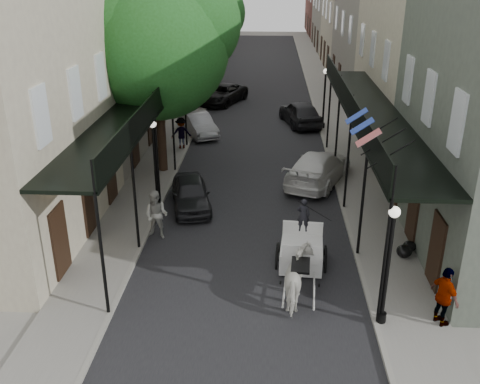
# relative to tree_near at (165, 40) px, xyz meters

# --- Properties ---
(ground) EXTENTS (140.00, 140.00, 0.00)m
(ground) POSITION_rel_tree_near_xyz_m (4.20, -10.18, -6.49)
(ground) COLOR gray
(ground) RESTS_ON ground
(road) EXTENTS (8.00, 90.00, 0.01)m
(road) POSITION_rel_tree_near_xyz_m (4.20, 9.82, -6.48)
(road) COLOR black
(road) RESTS_ON ground
(sidewalk_left) EXTENTS (2.20, 90.00, 0.12)m
(sidewalk_left) POSITION_rel_tree_near_xyz_m (-0.80, 9.82, -6.43)
(sidewalk_left) COLOR gray
(sidewalk_left) RESTS_ON ground
(sidewalk_right) EXTENTS (2.20, 90.00, 0.12)m
(sidewalk_right) POSITION_rel_tree_near_xyz_m (9.20, 9.82, -6.43)
(sidewalk_right) COLOR gray
(sidewalk_right) RESTS_ON ground
(building_row_left) EXTENTS (5.00, 80.00, 10.50)m
(building_row_left) POSITION_rel_tree_near_xyz_m (-4.40, 19.82, -1.24)
(building_row_left) COLOR #BBB296
(building_row_left) RESTS_ON ground
(building_row_right) EXTENTS (5.00, 80.00, 10.50)m
(building_row_right) POSITION_rel_tree_near_xyz_m (12.80, 19.82, -1.24)
(building_row_right) COLOR gray
(building_row_right) RESTS_ON ground
(gallery_left) EXTENTS (2.20, 18.05, 4.88)m
(gallery_left) POSITION_rel_tree_near_xyz_m (-0.59, -3.20, -2.44)
(gallery_left) COLOR black
(gallery_left) RESTS_ON sidewalk_left
(gallery_right) EXTENTS (2.20, 18.05, 4.88)m
(gallery_right) POSITION_rel_tree_near_xyz_m (8.99, -3.20, -2.44)
(gallery_right) COLOR black
(gallery_right) RESTS_ON sidewalk_right
(tree_near) EXTENTS (7.31, 6.80, 9.63)m
(tree_near) POSITION_rel_tree_near_xyz_m (0.00, 0.00, 0.00)
(tree_near) COLOR #382619
(tree_near) RESTS_ON sidewalk_left
(tree_far) EXTENTS (6.45, 6.00, 8.61)m
(tree_far) POSITION_rel_tree_near_xyz_m (-0.05, 14.00, -0.65)
(tree_far) COLOR #382619
(tree_far) RESTS_ON sidewalk_left
(lamppost_right_near) EXTENTS (0.32, 0.32, 3.71)m
(lamppost_right_near) POSITION_rel_tree_near_xyz_m (8.30, -12.18, -4.44)
(lamppost_right_near) COLOR black
(lamppost_right_near) RESTS_ON sidewalk_right
(lamppost_left) EXTENTS (0.32, 0.32, 3.71)m
(lamppost_left) POSITION_rel_tree_near_xyz_m (0.10, -4.18, -4.44)
(lamppost_left) COLOR black
(lamppost_left) RESTS_ON sidewalk_left
(lamppost_right_far) EXTENTS (0.32, 0.32, 3.71)m
(lamppost_right_far) POSITION_rel_tree_near_xyz_m (8.30, 7.82, -4.44)
(lamppost_right_far) COLOR black
(lamppost_right_far) RESTS_ON sidewalk_right
(horse) EXTENTS (1.07, 2.07, 1.69)m
(horse) POSITION_rel_tree_near_xyz_m (5.95, -11.18, -5.64)
(horse) COLOR silver
(horse) RESTS_ON ground
(carriage) EXTENTS (1.87, 2.60, 2.83)m
(carriage) POSITION_rel_tree_near_xyz_m (6.15, -8.55, -5.39)
(carriage) COLOR black
(carriage) RESTS_ON ground
(pedestrian_walking) EXTENTS (1.07, 0.91, 1.93)m
(pedestrian_walking) POSITION_rel_tree_near_xyz_m (0.70, -7.18, -5.52)
(pedestrian_walking) COLOR #A2A399
(pedestrian_walking) RESTS_ON ground
(pedestrian_sidewalk_left) EXTENTS (1.24, 0.86, 1.76)m
(pedestrian_sidewalk_left) POSITION_rel_tree_near_xyz_m (-0.00, 3.31, -5.49)
(pedestrian_sidewalk_left) COLOR gray
(pedestrian_sidewalk_left) RESTS_ON sidewalk_left
(pedestrian_sidewalk_right) EXTENTS (0.86, 1.17, 1.85)m
(pedestrian_sidewalk_right) POSITION_rel_tree_near_xyz_m (10.00, -12.18, -5.44)
(pedestrian_sidewalk_right) COLOR gray
(pedestrian_sidewalk_right) RESTS_ON sidewalk_right
(car_left_near) EXTENTS (2.34, 4.07, 1.30)m
(car_left_near) POSITION_rel_tree_near_xyz_m (1.60, -4.34, -5.84)
(car_left_near) COLOR black
(car_left_near) RESTS_ON ground
(car_left_mid) EXTENTS (2.95, 4.23, 1.32)m
(car_left_mid) POSITION_rel_tree_near_xyz_m (0.60, 6.20, -5.83)
(car_left_mid) COLOR gray
(car_left_mid) RESTS_ON ground
(car_left_far) EXTENTS (4.04, 5.51, 1.39)m
(car_left_far) POSITION_rel_tree_near_xyz_m (1.34, 14.28, -5.79)
(car_left_far) COLOR black
(car_left_far) RESTS_ON ground
(car_right_near) EXTENTS (3.92, 5.62, 1.51)m
(car_right_near) POSITION_rel_tree_near_xyz_m (7.29, -1.18, -5.73)
(car_right_near) COLOR silver
(car_right_near) RESTS_ON ground
(car_right_far) EXTENTS (2.99, 4.97, 1.58)m
(car_right_far) POSITION_rel_tree_near_xyz_m (6.91, 8.82, -5.70)
(car_right_far) COLOR black
(car_right_far) RESTS_ON ground
(trash_bags) EXTENTS (0.81, 0.96, 0.46)m
(trash_bags) POSITION_rel_tree_near_xyz_m (9.91, -8.19, -6.15)
(trash_bags) COLOR black
(trash_bags) RESTS_ON sidewalk_right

